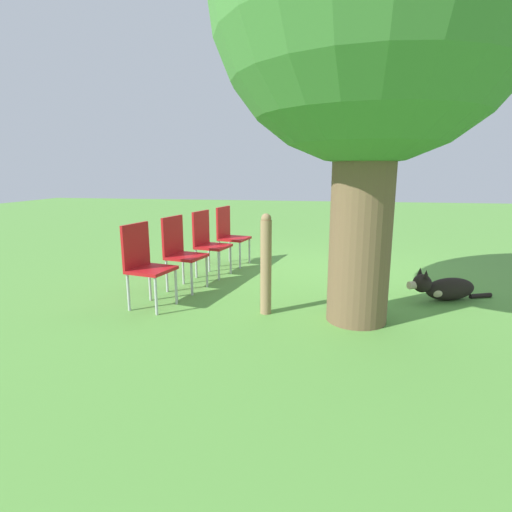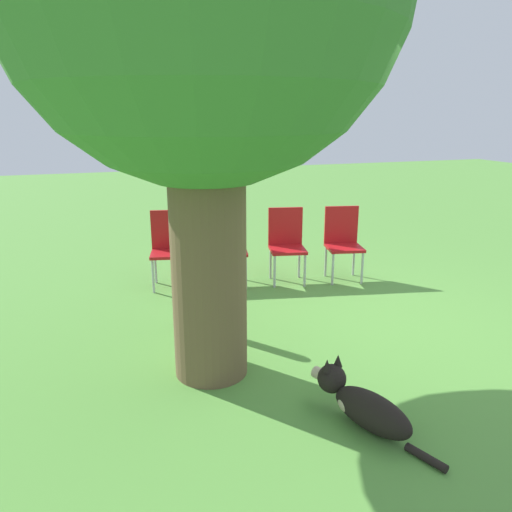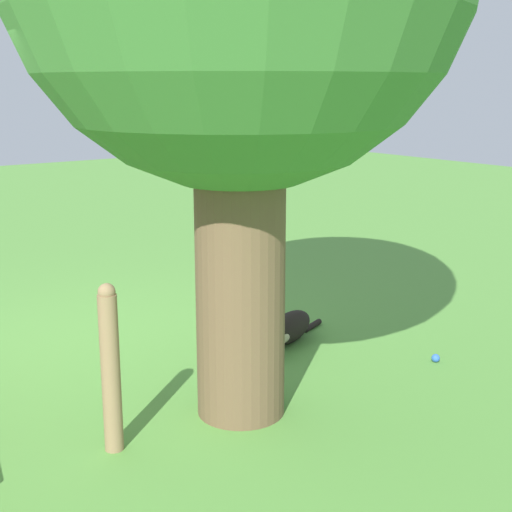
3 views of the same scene
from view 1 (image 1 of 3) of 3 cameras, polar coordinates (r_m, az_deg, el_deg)
name	(u,v)px [view 1 (image 1 of 3)]	position (r m, az deg, el deg)	size (l,w,h in m)	color
ground_plane	(324,282)	(5.60, 9.75, -3.64)	(30.00, 30.00, 0.00)	#56933D
oak_tree	(373,2)	(4.26, 16.42, 31.42)	(2.91, 2.91, 4.46)	brown
dog	(443,288)	(5.19, 25.18, -4.17)	(1.06, 0.50, 0.40)	black
fence_post	(266,264)	(4.19, 1.43, -1.15)	(0.12, 0.12, 1.08)	#937551
red_chair_0	(229,232)	(6.45, -3.82, 3.40)	(0.50, 0.52, 0.94)	#B21419
red_chair_1	(208,240)	(5.80, -6.91, 2.35)	(0.50, 0.52, 0.94)	#B21419
red_chair_2	(180,249)	(5.17, -10.76, 1.04)	(0.50, 0.52, 0.94)	#B21419
red_chair_3	(145,261)	(4.58, -15.64, -0.64)	(0.50, 0.52, 0.94)	#B21419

